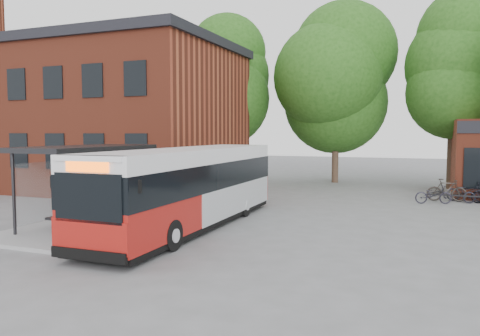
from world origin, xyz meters
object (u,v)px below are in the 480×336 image
at_px(city_bus, 190,188).
at_px(bicycle_2, 467,192).
at_px(bicycle_1, 447,190).
at_px(bus_shelter, 87,186).
at_px(bicycle_0, 433,195).

xyz_separation_m(city_bus, bicycle_2, (9.54, 10.46, -0.92)).
xyz_separation_m(bicycle_1, bicycle_2, (0.90, 0.32, -0.07)).
distance_m(bus_shelter, bicycle_0, 15.46).
distance_m(bicycle_0, bicycle_1, 1.24).
bearing_deg(city_bus, bicycle_2, 46.99).
bearing_deg(city_bus, bicycle_0, 47.85).
relative_size(bicycle_0, bicycle_2, 0.91).
relative_size(bicycle_1, bicycle_2, 1.01).
height_order(bicycle_1, bicycle_2, bicycle_1).
relative_size(city_bus, bicycle_2, 6.02).
distance_m(bicycle_1, bicycle_2, 0.96).
xyz_separation_m(bicycle_0, bicycle_2, (1.51, 1.39, 0.04)).
bearing_deg(bicycle_1, city_bus, 134.30).
relative_size(city_bus, bicycle_1, 5.98).
bearing_deg(bicycle_0, bus_shelter, 115.02).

